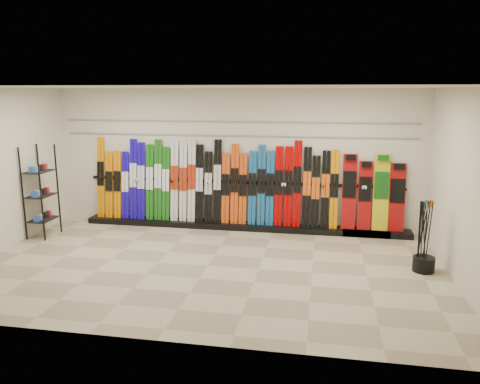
# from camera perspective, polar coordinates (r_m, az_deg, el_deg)

# --- Properties ---
(floor) EXTENTS (8.00, 8.00, 0.00)m
(floor) POSITION_cam_1_polar(r_m,az_deg,el_deg) (8.15, -3.99, -8.96)
(floor) COLOR gray
(floor) RESTS_ON ground
(back_wall) EXTENTS (8.00, 0.00, 8.00)m
(back_wall) POSITION_cam_1_polar(r_m,az_deg,el_deg) (10.14, -0.69, 4.06)
(back_wall) COLOR beige
(back_wall) RESTS_ON floor
(right_wall) EXTENTS (0.00, 5.00, 5.00)m
(right_wall) POSITION_cam_1_polar(r_m,az_deg,el_deg) (7.80, 25.68, 0.36)
(right_wall) COLOR beige
(right_wall) RESTS_ON floor
(ceiling) EXTENTS (8.00, 8.00, 0.00)m
(ceiling) POSITION_cam_1_polar(r_m,az_deg,el_deg) (7.60, -4.33, 12.64)
(ceiling) COLOR silver
(ceiling) RESTS_ON back_wall
(ski_rack_base) EXTENTS (8.00, 0.40, 0.12)m
(ski_rack_base) POSITION_cam_1_polar(r_m,az_deg,el_deg) (10.20, 0.34, -4.18)
(ski_rack_base) COLOR black
(ski_rack_base) RESTS_ON floor
(skis) EXTENTS (5.37, 0.24, 1.81)m
(skis) POSITION_cam_1_polar(r_m,az_deg,el_deg) (10.17, -3.36, 0.92)
(skis) COLOR orange
(skis) RESTS_ON ski_rack_base
(snowboards) EXTENTS (1.26, 0.24, 1.56)m
(snowboards) POSITION_cam_1_polar(r_m,az_deg,el_deg) (9.99, 15.94, -0.26)
(snowboards) COLOR #990C0C
(snowboards) RESTS_ON ski_rack_base
(accessory_rack) EXTENTS (0.40, 0.60, 1.87)m
(accessory_rack) POSITION_cam_1_polar(r_m,az_deg,el_deg) (10.34, -23.12, 0.06)
(accessory_rack) COLOR black
(accessory_rack) RESTS_ON floor
(pole_bin) EXTENTS (0.36, 0.36, 0.25)m
(pole_bin) POSITION_cam_1_polar(r_m,az_deg,el_deg) (8.43, 21.47, -8.18)
(pole_bin) COLOR black
(pole_bin) RESTS_ON floor
(ski_poles) EXTENTS (0.23, 0.33, 1.18)m
(ski_poles) POSITION_cam_1_polar(r_m,az_deg,el_deg) (8.28, 21.41, -4.98)
(ski_poles) COLOR black
(ski_poles) RESTS_ON pole_bin
(slatwall_rail_0) EXTENTS (7.60, 0.02, 0.03)m
(slatwall_rail_0) POSITION_cam_1_polar(r_m,az_deg,el_deg) (10.06, -0.72, 6.86)
(slatwall_rail_0) COLOR gray
(slatwall_rail_0) RESTS_ON back_wall
(slatwall_rail_1) EXTENTS (7.60, 0.02, 0.03)m
(slatwall_rail_1) POSITION_cam_1_polar(r_m,az_deg,el_deg) (10.04, -0.72, 8.57)
(slatwall_rail_1) COLOR gray
(slatwall_rail_1) RESTS_ON back_wall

